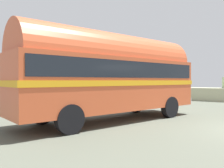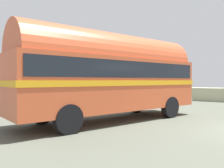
# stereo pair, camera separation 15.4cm
# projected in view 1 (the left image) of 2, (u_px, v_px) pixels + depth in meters

# --- Properties ---
(vintage_coach) EXTENTS (4.81, 8.91, 3.70)m
(vintage_coach) POSITION_uv_depth(u_px,v_px,m) (111.00, 73.00, 9.80)
(vintage_coach) COLOR black
(vintage_coach) RESTS_ON ground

